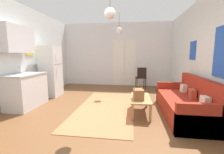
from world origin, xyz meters
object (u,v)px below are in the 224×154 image
at_px(coffee_table, 140,100).
at_px(handbag, 138,94).
at_px(bamboo_vase, 137,92).
at_px(refrigerator, 51,71).
at_px(pendant_lamp_near, 110,13).
at_px(accent_chair, 141,77).
at_px(pendant_lamp_far, 119,31).
at_px(couch, 186,104).

distance_m(coffee_table, handbag, 0.24).
xyz_separation_m(bamboo_vase, handbag, (0.02, -0.33, 0.03)).
bearing_deg(refrigerator, pendant_lamp_near, -37.59).
bearing_deg(handbag, bamboo_vase, 93.38).
bearing_deg(accent_chair, handbag, 77.44).
relative_size(bamboo_vase, refrigerator, 0.24).
relative_size(accent_chair, pendant_lamp_near, 1.17).
bearing_deg(handbag, pendant_lamp_near, -147.63).
distance_m(bamboo_vase, handbag, 0.33).
bearing_deg(coffee_table, refrigerator, 157.22).
bearing_deg(bamboo_vase, refrigerator, 159.64).
relative_size(coffee_table, refrigerator, 0.58).
height_order(accent_chair, pendant_lamp_far, pendant_lamp_far).
bearing_deg(bamboo_vase, accent_chair, 84.95).
bearing_deg(pendant_lamp_far, handbag, -72.67).
height_order(couch, bamboo_vase, couch).
bearing_deg(accent_chair, pendant_lamp_near, 68.21).
distance_m(couch, bamboo_vase, 1.16).
relative_size(bamboo_vase, pendant_lamp_near, 0.53).
distance_m(couch, accent_chair, 3.03).
xyz_separation_m(refrigerator, pendant_lamp_near, (2.31, -1.78, 1.35)).
relative_size(bamboo_vase, pendant_lamp_far, 0.57).
bearing_deg(pendant_lamp_near, handbag, 32.37).
bearing_deg(bamboo_vase, couch, -7.07).
xyz_separation_m(coffee_table, pendant_lamp_far, (-0.70, 1.90, 1.91)).
bearing_deg(coffee_table, pendant_lamp_far, 110.23).
bearing_deg(refrigerator, coffee_table, -22.78).
bearing_deg(bamboo_vase, coffee_table, -65.82).
bearing_deg(couch, coffee_table, -178.18).
height_order(pendant_lamp_near, pendant_lamp_far, same).
height_order(refrigerator, accent_chair, refrigerator).
relative_size(refrigerator, accent_chair, 1.91).
xyz_separation_m(coffee_table, accent_chair, (0.16, 2.92, 0.16)).
height_order(coffee_table, pendant_lamp_far, pendant_lamp_far).
bearing_deg(coffee_table, accent_chair, 86.78).
relative_size(handbag, refrigerator, 0.21).
xyz_separation_m(handbag, pendant_lamp_near, (-0.60, -0.38, 1.69)).
relative_size(coffee_table, bamboo_vase, 2.46).
bearing_deg(accent_chair, coffee_table, 78.37).
distance_m(accent_chair, pendant_lamp_near, 3.94).
distance_m(refrigerator, pendant_lamp_far, 2.75).
distance_m(handbag, pendant_lamp_near, 1.83).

